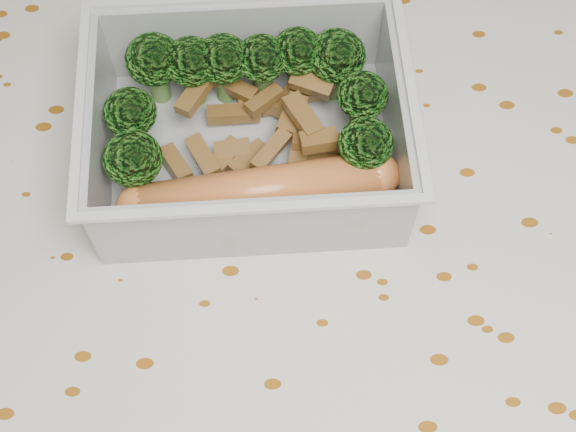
{
  "coord_description": "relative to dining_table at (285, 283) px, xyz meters",
  "views": [
    {
      "loc": [
        -0.0,
        -0.2,
        1.16
      ],
      "look_at": [
        0.0,
        -0.01,
        0.78
      ],
      "focal_mm": 50.0,
      "sensor_mm": 36.0,
      "label": 1
    }
  ],
  "objects": [
    {
      "name": "dining_table",
      "position": [
        0.0,
        0.0,
        0.0
      ],
      "size": [
        1.4,
        0.9,
        0.75
      ],
      "color": "brown",
      "rests_on": "ground"
    },
    {
      "name": "meat_pile",
      "position": [
        -0.01,
        0.05,
        0.11
      ],
      "size": [
        0.11,
        0.07,
        0.03
      ],
      "color": "olive",
      "rests_on": "lunch_container"
    },
    {
      "name": "tablecloth",
      "position": [
        0.0,
        0.0,
        0.05
      ],
      "size": [
        1.46,
        0.96,
        0.19
      ],
      "color": "silver",
      "rests_on": "dining_table"
    },
    {
      "name": "broccoli_florets",
      "position": [
        -0.02,
        0.07,
        0.13
      ],
      "size": [
        0.16,
        0.1,
        0.05
      ],
      "color": "#608C3F",
      "rests_on": "lunch_container"
    },
    {
      "name": "sausage",
      "position": [
        -0.01,
        0.01,
        0.11
      ],
      "size": [
        0.16,
        0.05,
        0.03
      ],
      "color": "orange",
      "rests_on": "lunch_container"
    },
    {
      "name": "lunch_container",
      "position": [
        -0.02,
        0.04,
        0.11
      ],
      "size": [
        0.18,
        0.15,
        0.06
      ],
      "color": "silver",
      "rests_on": "tablecloth"
    }
  ]
}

